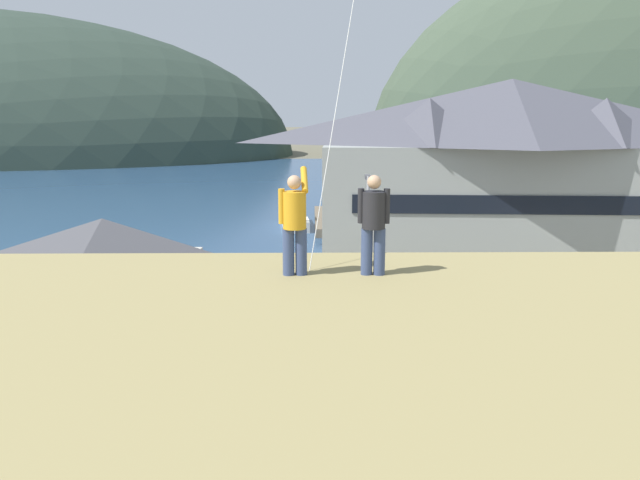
{
  "coord_description": "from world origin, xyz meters",
  "views": [
    {
      "loc": [
        -0.16,
        -19.25,
        9.5
      ],
      "look_at": [
        0.23,
        9.0,
        3.65
      ],
      "focal_mm": 36.04,
      "sensor_mm": 36.0,
      "label": 1
    }
  ],
  "objects_px": {
    "parked_car_mid_row_far": "(424,366)",
    "parked_car_back_row_right": "(540,320)",
    "wharf_dock": "(334,221)",
    "moored_boat_outer_mooring": "(379,223)",
    "parked_car_lone_by_shed": "(202,364)",
    "person_kite_flyer": "(294,221)",
    "storage_shed_near_lot": "(106,275)",
    "person_companion": "(374,222)",
    "harbor_lodge": "(508,164)",
    "parking_light_pole": "(368,231)",
    "moored_boat_wharfside": "(294,218)",
    "parked_car_front_row_end": "(360,319)"
  },
  "relations": [
    {
      "from": "parked_car_mid_row_far",
      "to": "person_kite_flyer",
      "type": "height_order",
      "value": "person_kite_flyer"
    },
    {
      "from": "wharf_dock",
      "to": "parked_car_lone_by_shed",
      "type": "height_order",
      "value": "parked_car_lone_by_shed"
    },
    {
      "from": "parked_car_back_row_right",
      "to": "parked_car_lone_by_shed",
      "type": "relative_size",
      "value": 0.99
    },
    {
      "from": "moored_boat_outer_mooring",
      "to": "storage_shed_near_lot",
      "type": "bearing_deg",
      "value": -121.15
    },
    {
      "from": "parked_car_back_row_right",
      "to": "parked_car_lone_by_shed",
      "type": "bearing_deg",
      "value": -161.47
    },
    {
      "from": "wharf_dock",
      "to": "moored_boat_outer_mooring",
      "type": "bearing_deg",
      "value": -42.54
    },
    {
      "from": "harbor_lodge",
      "to": "person_companion",
      "type": "height_order",
      "value": "harbor_lodge"
    },
    {
      "from": "moored_boat_outer_mooring",
      "to": "person_companion",
      "type": "distance_m",
      "value": 39.0
    },
    {
      "from": "moored_boat_outer_mooring",
      "to": "parked_car_lone_by_shed",
      "type": "bearing_deg",
      "value": -107.28
    },
    {
      "from": "storage_shed_near_lot",
      "to": "wharf_dock",
      "type": "distance_m",
      "value": 28.13
    },
    {
      "from": "harbor_lodge",
      "to": "person_companion",
      "type": "distance_m",
      "value": 32.19
    },
    {
      "from": "moored_boat_outer_mooring",
      "to": "parked_car_mid_row_far",
      "type": "height_order",
      "value": "moored_boat_outer_mooring"
    },
    {
      "from": "moored_boat_wharfside",
      "to": "parked_car_back_row_right",
      "type": "relative_size",
      "value": 1.43
    },
    {
      "from": "harbor_lodge",
      "to": "storage_shed_near_lot",
      "type": "relative_size",
      "value": 3.18
    },
    {
      "from": "harbor_lodge",
      "to": "parked_car_mid_row_far",
      "type": "distance_m",
      "value": 23.17
    },
    {
      "from": "parked_car_back_row_right",
      "to": "parking_light_pole",
      "type": "bearing_deg",
      "value": 141.58
    },
    {
      "from": "wharf_dock",
      "to": "moored_boat_wharfside",
      "type": "distance_m",
      "value": 3.45
    },
    {
      "from": "moored_boat_wharfside",
      "to": "parking_light_pole",
      "type": "relative_size",
      "value": 0.97
    },
    {
      "from": "parking_light_pole",
      "to": "person_kite_flyer",
      "type": "distance_m",
      "value": 19.56
    },
    {
      "from": "harbor_lodge",
      "to": "wharf_dock",
      "type": "bearing_deg",
      "value": 133.57
    },
    {
      "from": "parked_car_mid_row_far",
      "to": "parked_car_back_row_right",
      "type": "distance_m",
      "value": 7.15
    },
    {
      "from": "moored_boat_wharfside",
      "to": "moored_boat_outer_mooring",
      "type": "bearing_deg",
      "value": -16.78
    },
    {
      "from": "harbor_lodge",
      "to": "wharf_dock",
      "type": "distance_m",
      "value": 16.47
    },
    {
      "from": "moored_boat_outer_mooring",
      "to": "parked_car_lone_by_shed",
      "type": "height_order",
      "value": "moored_boat_outer_mooring"
    },
    {
      "from": "parked_car_lone_by_shed",
      "to": "moored_boat_wharfside",
      "type": "bearing_deg",
      "value": 85.66
    },
    {
      "from": "storage_shed_near_lot",
      "to": "moored_boat_wharfside",
      "type": "relative_size",
      "value": 1.3
    },
    {
      "from": "parked_car_back_row_right",
      "to": "storage_shed_near_lot",
      "type": "bearing_deg",
      "value": 175.26
    },
    {
      "from": "person_kite_flyer",
      "to": "parked_car_mid_row_far",
      "type": "bearing_deg",
      "value": 66.33
    },
    {
      "from": "parked_car_front_row_end",
      "to": "parked_car_back_row_right",
      "type": "bearing_deg",
      "value": -1.78
    },
    {
      "from": "parked_car_mid_row_far",
      "to": "parked_car_front_row_end",
      "type": "bearing_deg",
      "value": 110.06
    },
    {
      "from": "wharf_dock",
      "to": "parked_car_back_row_right",
      "type": "xyz_separation_m",
      "value": [
        7.32,
        -27.48,
        0.71
      ]
    },
    {
      "from": "moored_boat_wharfside",
      "to": "parked_car_back_row_right",
      "type": "height_order",
      "value": "moored_boat_wharfside"
    },
    {
      "from": "parked_car_front_row_end",
      "to": "person_kite_flyer",
      "type": "bearing_deg",
      "value": -99.22
    },
    {
      "from": "wharf_dock",
      "to": "parked_car_back_row_right",
      "type": "height_order",
      "value": "parked_car_back_row_right"
    },
    {
      "from": "harbor_lodge",
      "to": "parked_car_mid_row_far",
      "type": "relative_size",
      "value": 5.85
    },
    {
      "from": "person_kite_flyer",
      "to": "person_companion",
      "type": "distance_m",
      "value": 1.36
    },
    {
      "from": "parked_car_mid_row_far",
      "to": "parked_car_lone_by_shed",
      "type": "bearing_deg",
      "value": 178.08
    },
    {
      "from": "parked_car_lone_by_shed",
      "to": "person_kite_flyer",
      "type": "height_order",
      "value": "person_kite_flyer"
    },
    {
      "from": "parked_car_mid_row_far",
      "to": "parked_car_lone_by_shed",
      "type": "height_order",
      "value": "same"
    },
    {
      "from": "wharf_dock",
      "to": "parked_car_lone_by_shed",
      "type": "distance_m",
      "value": 32.3
    },
    {
      "from": "parked_car_mid_row_far",
      "to": "parked_car_lone_by_shed",
      "type": "xyz_separation_m",
      "value": [
        -7.42,
        0.25,
        0.0
      ]
    },
    {
      "from": "wharf_dock",
      "to": "moored_boat_outer_mooring",
      "type": "xyz_separation_m",
      "value": [
        3.34,
        -3.07,
        0.37
      ]
    },
    {
      "from": "parked_car_mid_row_far",
      "to": "parking_light_pole",
      "type": "distance_m",
      "value": 10.2
    },
    {
      "from": "storage_shed_near_lot",
      "to": "parked_car_mid_row_far",
      "type": "relative_size",
      "value": 1.84
    },
    {
      "from": "person_companion",
      "to": "harbor_lodge",
      "type": "bearing_deg",
      "value": 69.03
    },
    {
      "from": "wharf_dock",
      "to": "parked_car_back_row_right",
      "type": "relative_size",
      "value": 2.66
    },
    {
      "from": "storage_shed_near_lot",
      "to": "parked_car_mid_row_far",
      "type": "distance_m",
      "value": 13.83
    },
    {
      "from": "storage_shed_near_lot",
      "to": "parked_car_front_row_end",
      "type": "relative_size",
      "value": 1.87
    },
    {
      "from": "moored_boat_wharfside",
      "to": "parking_light_pole",
      "type": "xyz_separation_m",
      "value": [
        4.02,
        -21.19,
        3.05
      ]
    },
    {
      "from": "moored_boat_outer_mooring",
      "to": "parked_car_back_row_right",
      "type": "bearing_deg",
      "value": -80.74
    }
  ]
}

